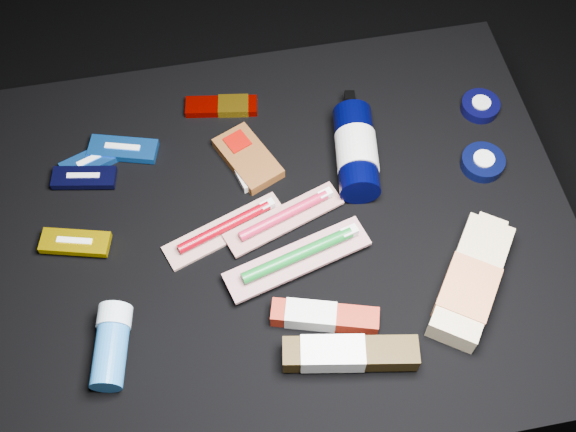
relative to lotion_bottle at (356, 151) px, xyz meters
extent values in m
plane|color=black|center=(-0.15, -0.11, -0.43)|extent=(3.00, 3.00, 0.00)
cube|color=black|center=(-0.15, -0.11, -0.23)|extent=(0.98, 0.78, 0.40)
cube|color=blue|center=(-0.45, 0.08, -0.03)|extent=(0.12, 0.08, 0.01)
cube|color=silver|center=(-0.45, 0.08, -0.03)|extent=(0.06, 0.03, 0.01)
cube|color=blue|center=(-0.40, 0.10, -0.03)|extent=(0.13, 0.08, 0.01)
cube|color=silver|center=(-0.40, 0.10, -0.02)|extent=(0.06, 0.03, 0.02)
cube|color=black|center=(-0.47, 0.05, -0.02)|extent=(0.11, 0.06, 0.01)
cube|color=silver|center=(-0.47, 0.05, -0.02)|extent=(0.06, 0.02, 0.01)
cube|color=#DBB400|center=(-0.48, -0.08, -0.02)|extent=(0.12, 0.07, 0.01)
cube|color=white|center=(-0.48, -0.08, -0.02)|extent=(0.06, 0.02, 0.01)
cube|color=brown|center=(-0.18, 0.04, -0.02)|extent=(0.12, 0.14, 0.02)
cube|color=#830702|center=(-0.20, 0.07, -0.02)|extent=(0.05, 0.05, 0.02)
cube|color=beige|center=(-0.19, 0.03, -0.03)|extent=(0.08, 0.11, 0.02)
cube|color=maroon|center=(-0.19, 0.05, -0.03)|extent=(0.04, 0.04, 0.02)
cube|color=#840300|center=(-0.21, 0.16, -0.03)|extent=(0.14, 0.06, 0.01)
cube|color=#AF8111|center=(-0.19, 0.16, -0.03)|extent=(0.06, 0.05, 0.02)
cylinder|color=black|center=(0.00, 0.00, 0.00)|extent=(0.09, 0.18, 0.07)
cylinder|color=#BCBBB7|center=(0.00, -0.01, 0.00)|extent=(0.08, 0.09, 0.07)
cylinder|color=black|center=(0.01, 0.10, 0.00)|extent=(0.03, 0.03, 0.02)
cube|color=black|center=(0.02, 0.12, -0.01)|extent=(0.02, 0.03, 0.02)
cylinder|color=black|center=(0.25, 0.07, -0.03)|extent=(0.07, 0.07, 0.02)
cylinder|color=#BABBB7|center=(0.25, 0.07, -0.02)|extent=(0.03, 0.03, 0.02)
cylinder|color=black|center=(0.22, -0.05, -0.02)|extent=(0.07, 0.07, 0.02)
cylinder|color=silver|center=(0.22, -0.05, -0.02)|extent=(0.04, 0.04, 0.02)
cube|color=#CCB68B|center=(0.12, -0.27, -0.01)|extent=(0.18, 0.22, 0.04)
cube|color=#B86B40|center=(0.11, -0.29, -0.01)|extent=(0.12, 0.13, 0.05)
cube|color=#CCB68B|center=(0.18, -0.18, -0.01)|extent=(0.05, 0.05, 0.03)
cylinder|color=#2167AF|center=(-0.44, -0.29, -0.01)|extent=(0.06, 0.10, 0.05)
cylinder|color=silver|center=(-0.43, -0.23, -0.01)|extent=(0.06, 0.04, 0.05)
cube|color=beige|center=(-0.24, -0.10, -0.03)|extent=(0.21, 0.12, 0.01)
cylinder|color=#78000A|center=(-0.24, -0.10, -0.02)|extent=(0.16, 0.07, 0.02)
cube|color=silver|center=(-0.17, -0.07, -0.02)|extent=(0.03, 0.02, 0.01)
cube|color=#BAB3AC|center=(-0.14, -0.10, -0.02)|extent=(0.21, 0.11, 0.01)
cylinder|color=#A81636|center=(-0.14, -0.10, -0.01)|extent=(0.16, 0.07, 0.02)
cube|color=white|center=(-0.07, -0.07, -0.01)|extent=(0.03, 0.02, 0.01)
cube|color=beige|center=(-0.14, -0.18, -0.02)|extent=(0.25, 0.12, 0.01)
cylinder|color=#0B5F1C|center=(-0.14, -0.18, 0.00)|extent=(0.19, 0.07, 0.02)
cube|color=silver|center=(-0.05, -0.15, 0.00)|extent=(0.03, 0.02, 0.01)
cube|color=maroon|center=(-0.11, -0.28, -0.02)|extent=(0.17, 0.08, 0.03)
cube|color=silver|center=(-0.14, -0.27, -0.02)|extent=(0.09, 0.06, 0.03)
cube|color=#30220A|center=(-0.09, -0.35, -0.01)|extent=(0.20, 0.08, 0.04)
cube|color=white|center=(-0.12, -0.34, -0.01)|extent=(0.10, 0.06, 0.04)
camera|label=1|loc=(-0.25, -0.69, 1.01)|focal=45.00mm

